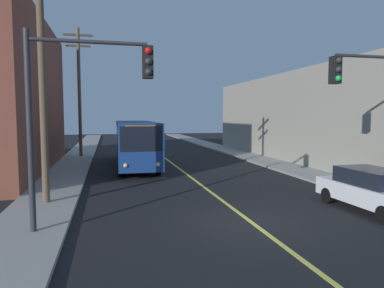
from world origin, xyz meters
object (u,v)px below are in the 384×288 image
at_px(parked_car_white, 371,189).
at_px(utility_pole_mid, 79,87).
at_px(city_bus, 135,141).
at_px(utility_pole_near, 42,68).
at_px(traffic_signal_left_corner, 83,93).
at_px(traffic_signal_right_corner, 380,98).

bearing_deg(parked_car_white, utility_pole_mid, 120.56).
bearing_deg(utility_pole_mid, city_bus, -55.66).
relative_size(parked_car_white, utility_pole_mid, 0.41).
relative_size(utility_pole_near, utility_pole_mid, 0.89).
bearing_deg(utility_pole_mid, utility_pole_near, -90.46).
xyz_separation_m(utility_pole_near, utility_pole_mid, (0.13, 16.67, 0.61)).
height_order(city_bus, traffic_signal_left_corner, traffic_signal_left_corner).
bearing_deg(traffic_signal_left_corner, city_bus, 79.69).
xyz_separation_m(traffic_signal_left_corner, traffic_signal_right_corner, (10.82, 0.25, 0.00)).
bearing_deg(city_bus, parked_car_white, -61.18).
bearing_deg(utility_pole_near, utility_pole_mid, 89.54).
distance_m(utility_pole_mid, traffic_signal_right_corner, 23.76).
distance_m(city_bus, parked_car_white, 16.26).
relative_size(traffic_signal_left_corner, traffic_signal_right_corner, 1.00).
height_order(city_bus, traffic_signal_right_corner, traffic_signal_right_corner).
height_order(parked_car_white, utility_pole_near, utility_pole_near).
height_order(parked_car_white, utility_pole_mid, utility_pole_mid).
relative_size(city_bus, parked_car_white, 2.74).
xyz_separation_m(parked_car_white, utility_pole_mid, (-12.04, 20.40, 5.27)).
bearing_deg(utility_pole_near, traffic_signal_right_corner, -15.45).
height_order(utility_pole_mid, traffic_signal_right_corner, utility_pole_mid).
bearing_deg(traffic_signal_right_corner, utility_pole_near, 164.55).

